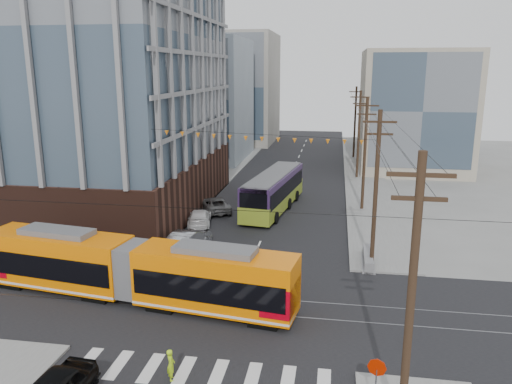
# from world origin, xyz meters

# --- Properties ---
(ground) EXTENTS (160.00, 160.00, 0.00)m
(ground) POSITION_xyz_m (0.00, 0.00, 0.00)
(ground) COLOR slate
(office_building) EXTENTS (30.00, 25.00, 28.60)m
(office_building) POSITION_xyz_m (-22.00, 23.00, 14.30)
(office_building) COLOR #381E16
(office_building) RESTS_ON ground
(bg_bldg_nw_near) EXTENTS (18.00, 16.00, 18.00)m
(bg_bldg_nw_near) POSITION_xyz_m (-17.00, 52.00, 9.00)
(bg_bldg_nw_near) COLOR #8C99A5
(bg_bldg_nw_near) RESTS_ON ground
(bg_bldg_ne_near) EXTENTS (14.00, 14.00, 16.00)m
(bg_bldg_ne_near) POSITION_xyz_m (16.00, 48.00, 8.00)
(bg_bldg_ne_near) COLOR gray
(bg_bldg_ne_near) RESTS_ON ground
(bg_bldg_nw_far) EXTENTS (16.00, 18.00, 20.00)m
(bg_bldg_nw_far) POSITION_xyz_m (-14.00, 72.00, 10.00)
(bg_bldg_nw_far) COLOR gray
(bg_bldg_nw_far) RESTS_ON ground
(bg_bldg_ne_far) EXTENTS (16.00, 16.00, 14.00)m
(bg_bldg_ne_far) POSITION_xyz_m (18.00, 68.00, 7.00)
(bg_bldg_ne_far) COLOR #8C99A5
(bg_bldg_ne_far) RESTS_ON ground
(utility_pole_near) EXTENTS (0.30, 0.30, 11.00)m
(utility_pole_near) POSITION_xyz_m (8.50, -6.00, 5.50)
(utility_pole_near) COLOR black
(utility_pole_near) RESTS_ON ground
(utility_pole_far) EXTENTS (0.30, 0.30, 11.00)m
(utility_pole_far) POSITION_xyz_m (8.50, 56.00, 5.50)
(utility_pole_far) COLOR black
(utility_pole_far) RESTS_ON ground
(streetcar) EXTENTS (19.97, 5.60, 3.81)m
(streetcar) POSITION_xyz_m (-5.90, 3.66, 1.91)
(streetcar) COLOR orange
(streetcar) RESTS_ON ground
(city_bus) EXTENTS (4.76, 13.63, 3.78)m
(city_bus) POSITION_xyz_m (-0.14, 24.73, 1.89)
(city_bus) COLOR #321D45
(city_bus) RESTS_ON ground
(parked_car_silver) EXTENTS (2.73, 5.26, 1.65)m
(parked_car_silver) POSITION_xyz_m (-5.20, 12.23, 0.83)
(parked_car_silver) COLOR gray
(parked_car_silver) RESTS_ON ground
(parked_car_white) EXTENTS (2.86, 5.02, 1.37)m
(parked_car_white) POSITION_xyz_m (-6.06, 18.78, 0.69)
(parked_car_white) COLOR silver
(parked_car_white) RESTS_ON ground
(parked_car_grey) EXTENTS (4.35, 5.73, 1.45)m
(parked_car_grey) POSITION_xyz_m (-5.68, 23.07, 0.72)
(parked_car_grey) COLOR #535353
(parked_car_grey) RESTS_ON ground
(pedestrian) EXTENTS (0.55, 0.65, 1.50)m
(pedestrian) POSITION_xyz_m (-1.17, -3.69, 0.75)
(pedestrian) COLOR #B3E617
(pedestrian) RESTS_ON ground
(jersey_barrier) EXTENTS (0.98, 4.05, 0.81)m
(jersey_barrier) POSITION_xyz_m (8.30, 11.75, 0.40)
(jersey_barrier) COLOR slate
(jersey_barrier) RESTS_ON ground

